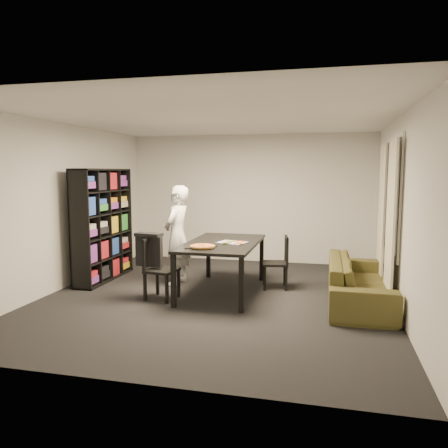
% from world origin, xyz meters
% --- Properties ---
extents(room, '(5.01, 5.51, 2.61)m').
position_xyz_m(room, '(0.00, 0.00, 1.30)').
color(room, black).
rests_on(room, ground).
extents(window_pane, '(0.02, 1.40, 1.60)m').
position_xyz_m(window_pane, '(2.48, 0.60, 1.50)').
color(window_pane, black).
rests_on(window_pane, room).
extents(window_frame, '(0.03, 1.52, 1.72)m').
position_xyz_m(window_frame, '(2.48, 0.60, 1.50)').
color(window_frame, white).
rests_on(window_frame, room).
extents(curtain_left, '(0.03, 0.70, 2.25)m').
position_xyz_m(curtain_left, '(2.40, 0.08, 1.15)').
color(curtain_left, beige).
rests_on(curtain_left, room).
extents(curtain_right, '(0.03, 0.70, 2.25)m').
position_xyz_m(curtain_right, '(2.40, 1.12, 1.15)').
color(curtain_right, beige).
rests_on(curtain_right, room).
extents(bookshelf, '(0.35, 1.50, 1.90)m').
position_xyz_m(bookshelf, '(-2.16, 0.60, 0.95)').
color(bookshelf, black).
rests_on(bookshelf, room).
extents(dining_table, '(1.05, 1.88, 0.78)m').
position_xyz_m(dining_table, '(0.03, 0.27, 0.72)').
color(dining_table, black).
rests_on(dining_table, room).
extents(chair_left, '(0.47, 0.47, 0.89)m').
position_xyz_m(chair_left, '(-0.83, -0.27, 0.51)').
color(chair_left, black).
rests_on(chair_left, room).
extents(chair_right, '(0.45, 0.45, 0.84)m').
position_xyz_m(chair_right, '(0.86, 0.73, 0.48)').
color(chair_right, black).
rests_on(chair_right, room).
extents(draped_jacket, '(0.42, 0.23, 0.49)m').
position_xyz_m(draped_jacket, '(-0.95, -0.25, 0.74)').
color(draped_jacket, black).
rests_on(draped_jacket, chair_left).
extents(person, '(0.46, 0.64, 1.63)m').
position_xyz_m(person, '(-0.82, 0.61, 0.81)').
color(person, silver).
rests_on(person, room).
extents(baking_tray, '(0.41, 0.33, 0.01)m').
position_xyz_m(baking_tray, '(-0.16, -0.26, 0.79)').
color(baking_tray, black).
rests_on(baking_tray, dining_table).
extents(pepperoni_pizza, '(0.35, 0.35, 0.03)m').
position_xyz_m(pepperoni_pizza, '(-0.12, -0.31, 0.81)').
color(pepperoni_pizza, '#9D692D').
rests_on(pepperoni_pizza, dining_table).
extents(kitchen_towel, '(0.47, 0.41, 0.01)m').
position_xyz_m(kitchen_towel, '(0.18, 0.25, 0.79)').
color(kitchen_towel, silver).
rests_on(kitchen_towel, dining_table).
extents(pizza_slices, '(0.40, 0.35, 0.01)m').
position_xyz_m(pizza_slices, '(0.21, 0.20, 0.80)').
color(pizza_slices, '#B79139').
rests_on(pizza_slices, dining_table).
extents(sofa, '(0.84, 2.14, 0.63)m').
position_xyz_m(sofa, '(2.04, 0.20, 0.31)').
color(sofa, '#453D1B').
rests_on(sofa, room).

